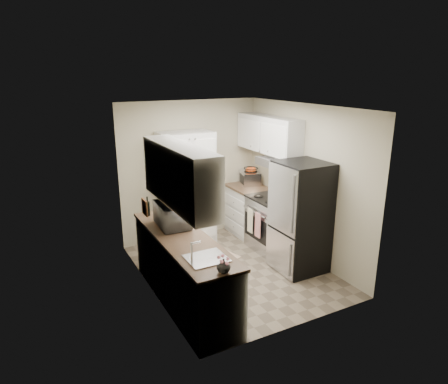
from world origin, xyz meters
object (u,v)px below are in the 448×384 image
at_px(pantry_cabinet, 187,189).
at_px(electric_range, 272,223).
at_px(refrigerator, 301,217).
at_px(toaster_oven, 250,178).
at_px(microwave, 173,215).
at_px(wine_bottle, 148,207).

xyz_separation_m(pantry_cabinet, electric_range, (1.17, -0.93, -0.52)).
height_order(refrigerator, toaster_oven, refrigerator).
bearing_deg(toaster_oven, microwave, -131.84).
xyz_separation_m(electric_range, wine_bottle, (-2.11, 0.17, 0.57)).
xyz_separation_m(pantry_cabinet, wine_bottle, (-0.94, -0.76, 0.05)).
relative_size(electric_range, refrigerator, 0.66).
distance_m(electric_range, wine_bottle, 2.20).
height_order(electric_range, toaster_oven, toaster_oven).
height_order(microwave, wine_bottle, microwave).
xyz_separation_m(wine_bottle, toaster_oven, (2.23, 0.78, -0.01)).
bearing_deg(refrigerator, pantry_cabinet, 123.46).
xyz_separation_m(refrigerator, microwave, (-1.90, 0.40, 0.23)).
bearing_deg(pantry_cabinet, refrigerator, -56.54).
bearing_deg(microwave, refrigerator, -99.17).
height_order(refrigerator, wine_bottle, refrigerator).
bearing_deg(electric_range, refrigerator, -92.48).
height_order(electric_range, refrigerator, refrigerator).
bearing_deg(toaster_oven, electric_range, -82.07).
bearing_deg(electric_range, wine_bottle, 175.52).
distance_m(pantry_cabinet, refrigerator, 2.07).
xyz_separation_m(pantry_cabinet, microwave, (-0.76, -1.33, 0.08)).
relative_size(pantry_cabinet, refrigerator, 1.18).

